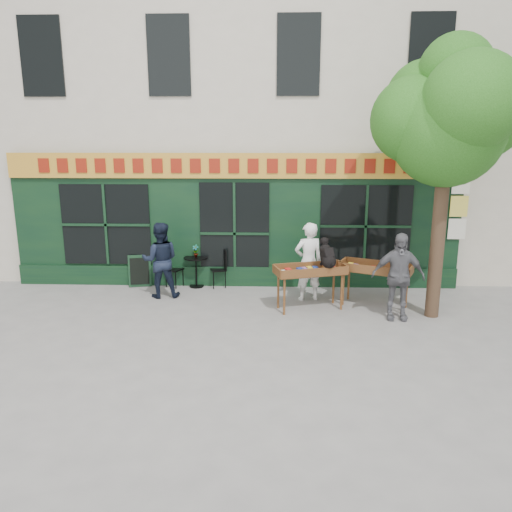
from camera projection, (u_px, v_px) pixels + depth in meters
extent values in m
plane|color=slate|center=(227.00, 318.00, 10.37)|extent=(80.00, 80.00, 0.00)
cube|color=beige|center=(243.00, 91.00, 15.03)|extent=(14.00, 7.00, 10.00)
cube|color=black|center=(235.00, 223.00, 12.35)|extent=(11.00, 0.16, 3.20)
cube|color=gold|center=(234.00, 166.00, 11.90)|extent=(11.00, 0.06, 0.60)
cube|color=maroon|center=(234.00, 166.00, 11.86)|extent=(9.60, 0.03, 0.34)
cube|color=black|center=(235.00, 276.00, 12.57)|extent=(11.00, 0.10, 0.50)
cube|color=black|center=(235.00, 233.00, 12.31)|extent=(1.70, 0.05, 2.50)
cube|color=black|center=(106.00, 225.00, 12.37)|extent=(2.20, 0.05, 2.00)
cube|color=black|center=(365.00, 226.00, 12.15)|extent=(2.20, 0.05, 2.00)
cube|color=silver|center=(457.00, 229.00, 12.07)|extent=(0.42, 0.02, 0.50)
cube|color=#E5D14C|center=(459.00, 206.00, 11.94)|extent=(0.42, 0.02, 0.50)
cube|color=silver|center=(461.00, 183.00, 11.81)|extent=(0.42, 0.02, 0.50)
cylinder|color=#382619|center=(438.00, 232.00, 10.09)|extent=(0.28, 0.28, 3.60)
sphere|color=#1A4E11|center=(447.00, 130.00, 9.62)|extent=(2.20, 2.20, 2.20)
sphere|color=#1A4E11|center=(479.00, 115.00, 9.82)|extent=(1.80, 1.80, 1.80)
sphere|color=#1A4E11|center=(414.00, 120.00, 9.79)|extent=(1.70, 1.70, 1.70)
sphere|color=#1A4E11|center=(472.00, 101.00, 8.92)|extent=(1.80, 1.80, 1.80)
sphere|color=#1A4E11|center=(425.00, 100.00, 10.08)|extent=(1.60, 1.60, 1.60)
sphere|color=#1A4E11|center=(456.00, 70.00, 9.46)|extent=(1.40, 1.40, 1.40)
cylinder|color=brown|center=(284.00, 297.00, 10.48)|extent=(0.05, 0.05, 0.80)
cylinder|color=brown|center=(342.00, 292.00, 10.79)|extent=(0.05, 0.05, 0.80)
cylinder|color=brown|center=(278.00, 291.00, 10.89)|extent=(0.05, 0.05, 0.80)
cylinder|color=brown|center=(334.00, 286.00, 11.21)|extent=(0.05, 0.05, 0.80)
cube|color=brown|center=(310.00, 273.00, 10.75)|extent=(1.60, 0.98, 0.05)
cube|color=brown|center=(315.00, 273.00, 10.45)|extent=(1.45, 0.46, 0.18)
cube|color=brown|center=(306.00, 266.00, 11.00)|extent=(1.45, 0.46, 0.18)
cube|color=brown|center=(310.00, 270.00, 10.73)|extent=(1.36, 0.75, 0.06)
imported|color=white|center=(308.00, 262.00, 11.36)|extent=(0.75, 0.60, 1.81)
cylinder|color=brown|center=(343.00, 288.00, 11.10)|extent=(0.05, 0.05, 0.80)
cylinder|color=brown|center=(403.00, 296.00, 10.54)|extent=(0.05, 0.05, 0.80)
cylinder|color=brown|center=(349.00, 283.00, 11.48)|extent=(0.05, 0.05, 0.80)
cylinder|color=brown|center=(407.00, 290.00, 10.92)|extent=(0.05, 0.05, 0.80)
cube|color=brown|center=(376.00, 271.00, 10.91)|extent=(1.61, 1.15, 0.05)
cube|color=brown|center=(373.00, 270.00, 10.64)|extent=(1.38, 0.65, 0.18)
cube|color=brown|center=(379.00, 264.00, 11.15)|extent=(1.38, 0.65, 0.18)
cube|color=brown|center=(376.00, 268.00, 10.90)|extent=(1.35, 0.90, 0.06)
imported|color=#59595E|center=(398.00, 276.00, 10.15)|extent=(1.09, 0.52, 1.81)
cylinder|color=black|center=(197.00, 286.00, 12.54)|extent=(0.36, 0.36, 0.03)
cylinder|color=black|center=(196.00, 272.00, 12.45)|extent=(0.04, 0.04, 0.72)
cylinder|color=black|center=(196.00, 258.00, 12.36)|extent=(0.60, 0.60, 0.03)
cube|color=black|center=(174.00, 269.00, 12.45)|extent=(0.48, 0.48, 0.03)
cube|color=black|center=(168.00, 259.00, 12.47)|extent=(0.19, 0.34, 0.50)
cylinder|color=black|center=(176.00, 280.00, 12.30)|extent=(0.02, 0.02, 0.44)
cylinder|color=black|center=(183.00, 277.00, 12.56)|extent=(0.02, 0.02, 0.44)
cylinder|color=black|center=(166.00, 279.00, 12.44)|extent=(0.02, 0.02, 0.44)
cylinder|color=black|center=(174.00, 276.00, 12.70)|extent=(0.02, 0.02, 0.44)
cube|color=black|center=(218.00, 270.00, 12.42)|extent=(0.45, 0.45, 0.03)
cube|color=black|center=(225.00, 259.00, 12.40)|extent=(0.14, 0.35, 0.50)
cylinder|color=black|center=(211.00, 277.00, 12.57)|extent=(0.02, 0.02, 0.44)
cylinder|color=black|center=(214.00, 281.00, 12.29)|extent=(0.02, 0.02, 0.44)
cylinder|color=black|center=(223.00, 276.00, 12.65)|extent=(0.02, 0.02, 0.44)
cylinder|color=black|center=(225.00, 280.00, 12.37)|extent=(0.02, 0.02, 0.44)
imported|color=gray|center=(196.00, 251.00, 12.32)|extent=(0.19, 0.14, 0.32)
imported|color=black|center=(160.00, 260.00, 11.57)|extent=(0.95, 0.79, 1.77)
cube|color=black|center=(140.00, 271.00, 12.50)|extent=(0.59, 0.30, 0.79)
cube|color=black|center=(140.00, 271.00, 12.48)|extent=(0.49, 0.26, 0.65)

